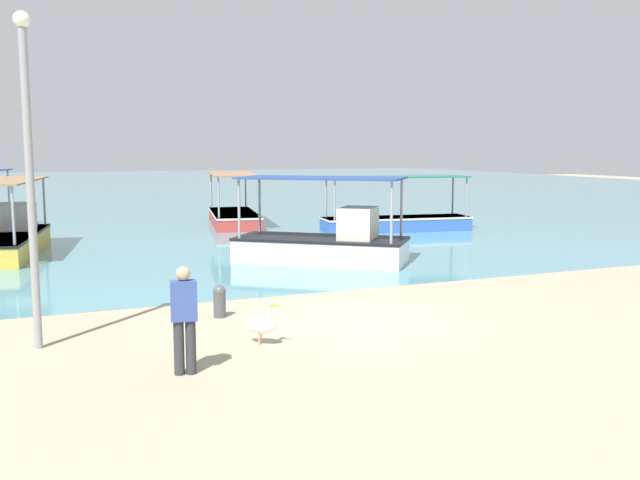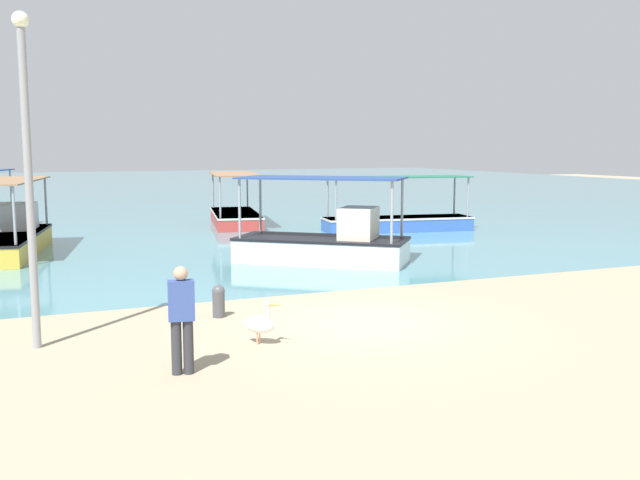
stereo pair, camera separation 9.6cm
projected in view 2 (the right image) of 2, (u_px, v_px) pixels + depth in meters
The scene contains 10 objects.
ground at pixel (366, 321), 14.33m from camera, with size 120.00×120.00×0.00m, color tan.
harbor_water at pixel (106, 190), 58.28m from camera, with size 110.00×90.00×0.00m, color #56929F.
fishing_boat_outer at pixel (398, 220), 29.78m from camera, with size 6.43×2.54×2.27m.
fishing_boat_near_right at pixel (9, 235), 23.31m from camera, with size 2.97×6.39×2.43m.
fishing_boat_far_right at pixel (326, 242), 21.54m from camera, with size 5.28×4.79×2.59m.
fishing_boat_center at pixel (235, 214), 32.09m from camera, with size 3.03×6.10×2.31m.
pelican at pixel (260, 324), 12.63m from camera, with size 0.66×0.63×0.80m.
lamp_post at pixel (28, 163), 12.04m from camera, with size 0.28×0.28×5.71m.
mooring_bollard at pixel (219, 300), 14.65m from camera, with size 0.27×0.27×0.67m.
fisherman_standing at pixel (182, 317), 10.90m from camera, with size 0.43×0.29×1.69m.
Camera 2 is at (-6.22, -12.58, 3.49)m, focal length 40.00 mm.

